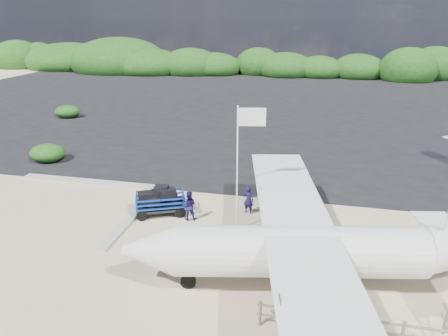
# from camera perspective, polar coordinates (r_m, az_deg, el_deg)

# --- Properties ---
(ground) EXTENTS (160.00, 160.00, 0.00)m
(ground) POSITION_cam_1_polar(r_m,az_deg,el_deg) (19.05, -2.04, -10.17)
(ground) COLOR beige
(asphalt_apron) EXTENTS (90.00, 50.00, 0.04)m
(asphalt_apron) POSITION_cam_1_polar(r_m,az_deg,el_deg) (46.99, 6.99, 8.83)
(asphalt_apron) COLOR #B2B2B2
(asphalt_apron) RESTS_ON ground
(lagoon) EXTENTS (9.00, 7.00, 0.40)m
(lagoon) POSITION_cam_1_polar(r_m,az_deg,el_deg) (23.80, -22.70, -5.18)
(lagoon) COLOR #B2B2B2
(lagoon) RESTS_ON ground
(vegetation_band) EXTENTS (124.00, 8.00, 4.40)m
(vegetation_band) POSITION_cam_1_polar(r_m,az_deg,el_deg) (71.56, 9.01, 12.94)
(vegetation_band) COLOR #B2B2B2
(vegetation_band) RESTS_ON ground
(baggage_cart) EXTENTS (3.12, 2.49, 1.36)m
(baggage_cart) POSITION_cam_1_polar(r_m,az_deg,el_deg) (21.53, -8.96, -6.50)
(baggage_cart) COLOR #0C39BC
(baggage_cart) RESTS_ON ground
(flagpole) EXTENTS (1.31, 0.73, 6.19)m
(flagpole) POSITION_cam_1_polar(r_m,az_deg,el_deg) (19.78, 1.77, -8.88)
(flagpole) COLOR white
(flagpole) RESTS_ON ground
(signboard) EXTENTS (1.77, 0.21, 1.45)m
(signboard) POSITION_cam_1_polar(r_m,az_deg,el_deg) (18.64, 10.74, -11.33)
(signboard) COLOR brown
(signboard) RESTS_ON ground
(crew_a) EXTENTS (0.65, 0.52, 1.56)m
(crew_a) POSITION_cam_1_polar(r_m,az_deg,el_deg) (21.05, 3.52, -4.55)
(crew_a) COLOR #171246
(crew_a) RESTS_ON ground
(crew_b) EXTENTS (0.86, 0.73, 1.57)m
(crew_b) POSITION_cam_1_polar(r_m,az_deg,el_deg) (20.46, -5.04, -5.38)
(crew_b) COLOR #171246
(crew_b) RESTS_ON ground
(aircraft_small) EXTENTS (9.39, 9.39, 2.44)m
(aircraft_small) POSITION_cam_1_polar(r_m,az_deg,el_deg) (51.60, -4.81, 10.01)
(aircraft_small) COLOR #B2B2B2
(aircraft_small) RESTS_ON ground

